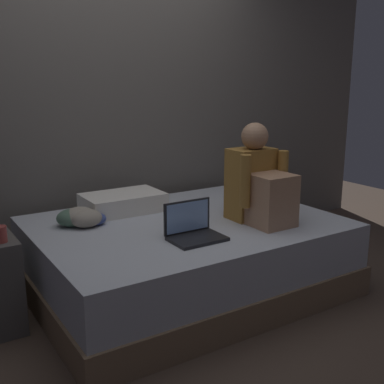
% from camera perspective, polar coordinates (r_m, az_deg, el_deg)
% --- Properties ---
extents(ground_plane, '(8.00, 8.00, 0.00)m').
position_cam_1_polar(ground_plane, '(3.05, -1.00, -14.39)').
color(ground_plane, '#47382D').
extents(wall_back, '(5.60, 0.10, 2.70)m').
position_cam_1_polar(wall_back, '(3.77, -10.88, 12.10)').
color(wall_back, '#605B56').
rests_on(wall_back, ground_plane).
extents(bed, '(2.00, 1.50, 0.49)m').
position_cam_1_polar(bed, '(3.28, -0.78, -7.66)').
color(bed, '#7A6047').
rests_on(bed, ground_plane).
extents(person_sitting, '(0.39, 0.44, 0.66)m').
position_cam_1_polar(person_sitting, '(3.17, 8.10, 0.90)').
color(person_sitting, olive).
rests_on(person_sitting, bed).
extents(laptop, '(0.32, 0.23, 0.22)m').
position_cam_1_polar(laptop, '(2.84, 0.14, -4.55)').
color(laptop, black).
rests_on(laptop, bed).
extents(pillow, '(0.56, 0.36, 0.13)m').
position_cam_1_polar(pillow, '(3.45, -8.32, -1.23)').
color(pillow, silver).
rests_on(pillow, bed).
extents(mug, '(0.08, 0.08, 0.09)m').
position_cam_1_polar(mug, '(2.81, -22.15, -4.75)').
color(mug, '#933833').
rests_on(mug, nightstand).
extents(clothes_pile, '(0.31, 0.25, 0.12)m').
position_cam_1_polar(clothes_pile, '(3.16, -13.27, -3.00)').
color(clothes_pile, gray).
rests_on(clothes_pile, bed).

